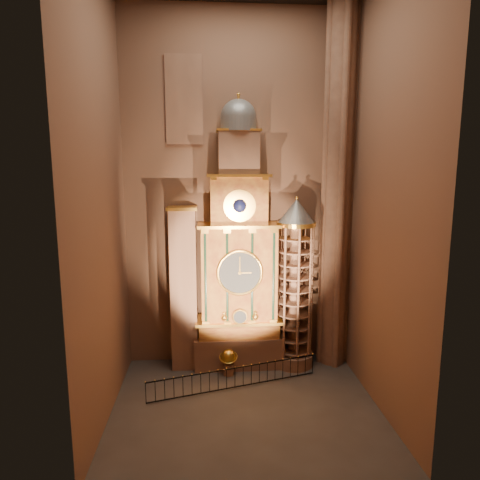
{
  "coord_description": "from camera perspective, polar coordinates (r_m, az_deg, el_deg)",
  "views": [
    {
      "loc": [
        -1.89,
        -20.79,
        12.51
      ],
      "look_at": [
        -0.06,
        3.0,
        8.46
      ],
      "focal_mm": 32.0,
      "sensor_mm": 36.0,
      "label": 1
    }
  ],
  "objects": [
    {
      "name": "astronomical_clock",
      "position": [
        26.47,
        -0.19,
        -3.09
      ],
      "size": [
        5.6,
        2.41,
        16.7
      ],
      "color": "#8C634C",
      "rests_on": "floor"
    },
    {
      "name": "celestial_globe",
      "position": [
        27.01,
        -1.56,
        -15.67
      ],
      "size": [
        1.22,
        1.16,
        1.61
      ],
      "color": "#8C634C",
      "rests_on": "floor"
    },
    {
      "name": "floor",
      "position": [
        24.33,
        0.74,
        -21.3
      ],
      "size": [
        14.0,
        14.0,
        0.0
      ],
      "primitive_type": "plane",
      "color": "#383330",
      "rests_on": "ground"
    },
    {
      "name": "gothic_pier",
      "position": [
        27.04,
        12.88,
        6.2
      ],
      "size": [
        2.04,
        2.04,
        22.0
      ],
      "color": "#8C634C",
      "rests_on": "floor"
    },
    {
      "name": "stair_turret",
      "position": [
        27.04,
        7.31,
        -5.98
      ],
      "size": [
        2.5,
        2.5,
        10.8
      ],
      "color": "#8C634C",
      "rests_on": "floor"
    },
    {
      "name": "wall_left",
      "position": [
        21.46,
        -18.23,
        5.13
      ],
      "size": [
        0.0,
        22.0,
        22.0
      ],
      "primitive_type": "plane",
      "rotation": [
        1.57,
        0.0,
        1.57
      ],
      "color": "brown",
      "rests_on": "floor"
    },
    {
      "name": "portrait_tower",
      "position": [
        26.84,
        -7.49,
        -6.36
      ],
      "size": [
        1.8,
        1.6,
        10.2
      ],
      "color": "#8C634C",
      "rests_on": "floor"
    },
    {
      "name": "stained_glass_window",
      "position": [
        27.03,
        -7.49,
        18.05
      ],
      "size": [
        2.2,
        0.14,
        5.2
      ],
      "color": "navy",
      "rests_on": "wall_back"
    },
    {
      "name": "wall_right",
      "position": [
        22.66,
        18.8,
        5.31
      ],
      "size": [
        0.0,
        22.0,
        22.0
      ],
      "primitive_type": "plane",
      "rotation": [
        1.57,
        0.0,
        -1.57
      ],
      "color": "brown",
      "rests_on": "floor"
    },
    {
      "name": "wall_back",
      "position": [
        26.9,
        -0.36,
        6.42
      ],
      "size": [
        22.0,
        0.0,
        22.0
      ],
      "primitive_type": "plane",
      "rotation": [
        1.57,
        0.0,
        0.0
      ],
      "color": "brown",
      "rests_on": "floor"
    },
    {
      "name": "iron_railing",
      "position": [
        25.61,
        -0.68,
        -17.9
      ],
      "size": [
        9.69,
        2.74,
        1.23
      ],
      "color": "black",
      "rests_on": "floor"
    }
  ]
}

